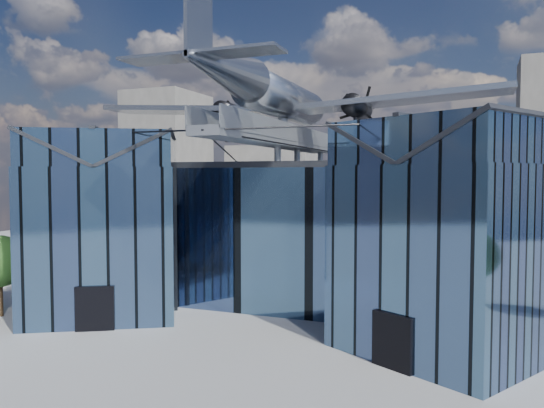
% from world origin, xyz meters
% --- Properties ---
extents(ground_plane, '(120.00, 120.00, 0.00)m').
position_xyz_m(ground_plane, '(0.00, 0.00, 0.00)').
color(ground_plane, gray).
extents(museum, '(32.88, 24.50, 17.60)m').
position_xyz_m(museum, '(0.00, 5.82, 5.54)').
color(museum, '#405C83').
rests_on(museum, ground).
extents(bg_towers, '(77.00, 24.50, 26.00)m').
position_xyz_m(bg_towers, '(1.45, 50.49, 10.01)').
color(bg_towers, slate).
rests_on(bg_towers, ground).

